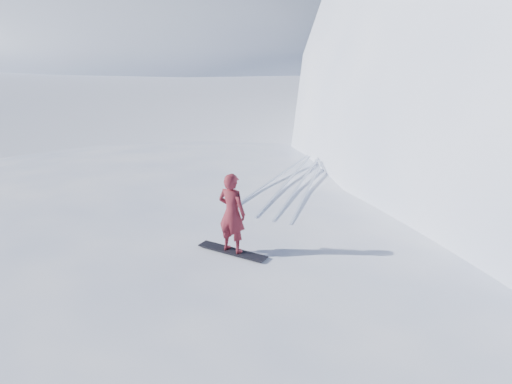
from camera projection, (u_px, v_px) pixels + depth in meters
ground at (187, 359)px, 12.85m from camera, size 400.00×400.00×0.00m
near_ridge at (289, 311)px, 14.77m from camera, size 36.00×28.00×4.80m
far_ridge_a at (77, 40)px, 95.54m from camera, size 120.00×70.00×28.00m
far_ridge_c at (358, 30)px, 121.01m from camera, size 140.00×90.00×36.00m
wind_bumps at (220, 310)px, 14.83m from camera, size 16.00×14.40×1.00m
snowboard at (232, 251)px, 12.60m from camera, size 1.66×0.33×0.03m
snowboarder at (232, 213)px, 12.30m from camera, size 0.66×0.43×1.79m
board_tracks at (292, 183)px, 17.07m from camera, size 2.51×5.97×0.04m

